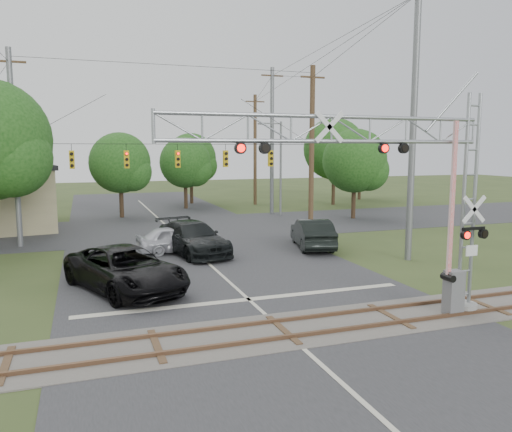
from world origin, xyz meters
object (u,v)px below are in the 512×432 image
object	(u,v)px
crossing_gantry	(389,181)
traffic_signal_span	(192,151)
sedan_silver	(176,239)
pickup_black	(125,269)
streetlight	(279,164)
car_dark	(193,238)

from	to	relation	value
crossing_gantry	traffic_signal_span	world-z (taller)	traffic_signal_span
sedan_silver	pickup_black	bearing A→B (deg)	148.68
traffic_signal_span	sedan_silver	bearing A→B (deg)	-113.00
crossing_gantry	traffic_signal_span	distance (m)	18.57
pickup_black	streetlight	bearing A→B (deg)	30.70
crossing_gantry	sedan_silver	distance (m)	15.04
traffic_signal_span	sedan_silver	distance (m)	6.98
crossing_gantry	traffic_signal_span	xyz separation A→B (m)	(-2.57, 18.36, 0.92)
sedan_silver	streetlight	xyz separation A→B (m)	(11.21, 12.52, 3.78)
sedan_silver	streetlight	size ratio (longest dim) A/B	0.55
crossing_gantry	traffic_signal_span	size ratio (longest dim) A/B	0.59
crossing_gantry	car_dark	xyz separation A→B (m)	(-3.73, 13.02, -3.84)
crossing_gantry	streetlight	size ratio (longest dim) A/B	1.40
pickup_black	car_dark	bearing A→B (deg)	33.96
pickup_black	car_dark	size ratio (longest dim) A/B	1.05
streetlight	sedan_silver	bearing A→B (deg)	-131.84
crossing_gantry	pickup_black	bearing A→B (deg)	139.22
car_dark	sedan_silver	size ratio (longest dim) A/B	1.38
traffic_signal_span	sedan_silver	size ratio (longest dim) A/B	4.34
pickup_black	streetlight	size ratio (longest dim) A/B	0.80
crossing_gantry	streetlight	xyz separation A→B (m)	(6.70, 26.31, -0.20)
car_dark	sedan_silver	world-z (taller)	car_dark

